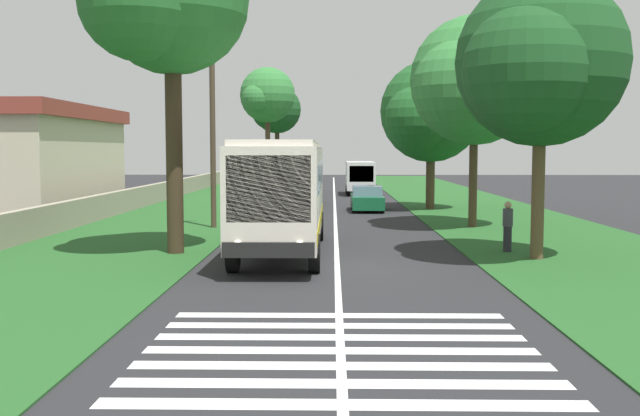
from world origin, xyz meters
TOP-DOWN VIEW (x-y plane):
  - ground at (0.00, 0.00)m, footprint 160.00×160.00m
  - grass_verge_left at (15.00, 8.20)m, footprint 120.00×8.00m
  - grass_verge_right at (15.00, -8.20)m, footprint 120.00×8.00m
  - centre_line at (15.00, 0.00)m, footprint 110.00×0.16m
  - coach_bus at (3.23, 1.80)m, footprint 11.16×2.62m
  - zebra_crossing at (-8.78, 0.00)m, footprint 5.85×6.80m
  - trailing_car_0 at (20.34, -1.82)m, footprint 4.30×1.78m
  - trailing_car_1 at (25.62, 1.71)m, footprint 4.30×1.78m
  - trailing_minibus_0 at (35.59, -1.98)m, footprint 6.00×2.14m
  - roadside_tree_left_0 at (44.13, 5.95)m, footprint 5.73×4.86m
  - roadside_tree_left_1 at (61.43, 6.52)m, footprint 6.34×5.35m
  - roadside_tree_left_2 at (2.89, 5.52)m, footprint 6.29×5.13m
  - roadside_tree_right_0 at (21.47, -5.37)m, footprint 7.06×5.84m
  - roadside_tree_right_1 at (1.71, -6.11)m, footprint 6.24×5.30m
  - roadside_tree_right_2 at (11.36, -5.89)m, footprint 6.94×5.71m
  - utility_pole at (10.96, 5.38)m, footprint 0.24×1.40m
  - roadside_wall at (20.00, 11.60)m, footprint 70.00×0.40m
  - roadside_building at (18.34, 16.71)m, footprint 14.08×7.46m
  - pedestrian at (3.46, -5.75)m, footprint 0.34×0.34m

SIDE VIEW (x-z plane):
  - ground at x=0.00m, z-range 0.00..0.00m
  - zebra_crossing at x=-8.78m, z-range 0.00..0.01m
  - centre_line at x=15.00m, z-range 0.00..0.01m
  - grass_verge_left at x=15.00m, z-range 0.00..0.04m
  - grass_verge_right at x=15.00m, z-range 0.00..0.04m
  - roadside_wall at x=20.00m, z-range 0.04..1.26m
  - trailing_car_0 at x=20.34m, z-range -0.05..1.38m
  - trailing_car_1 at x=25.62m, z-range -0.05..1.38m
  - pedestrian at x=3.46m, z-range 0.06..1.75m
  - trailing_minibus_0 at x=35.59m, z-range 0.28..2.81m
  - coach_bus at x=3.23m, z-range 0.28..4.01m
  - roadside_building at x=18.34m, z-range 0.04..5.86m
  - utility_pole at x=10.96m, z-range 0.18..8.64m
  - roadside_tree_right_0 at x=21.47m, z-range 1.22..9.75m
  - roadside_tree_right_1 at x=1.71m, z-range 1.64..10.44m
  - roadside_tree_right_2 at x=11.36m, z-range 1.67..10.95m
  - roadside_tree_left_1 at x=61.43m, z-range 2.48..13.05m
  - roadside_tree_left_0 at x=44.13m, z-range 2.77..13.41m
  - roadside_tree_left_2 at x=2.89m, z-range 2.76..13.65m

